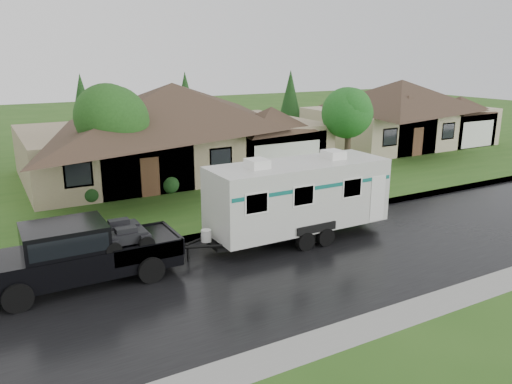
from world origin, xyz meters
The scene contains 11 objects.
ground centered at (0.00, 0.00, 0.00)m, with size 140.00×140.00×0.00m, color #2C561A.
road centered at (0.00, -2.00, 0.01)m, with size 140.00×8.00×0.01m, color black.
curb centered at (0.00, 2.25, 0.07)m, with size 140.00×0.50×0.15m, color gray.
lawn centered at (0.00, 15.00, 0.07)m, with size 140.00×26.00×0.15m, color #2C561A.
house_main centered at (2.29, 13.84, 3.59)m, with size 19.44×10.80×6.90m.
house_neighbor centered at (22.27, 14.34, 3.32)m, with size 15.12×9.72×6.45m.
tree_left_green centered at (-3.09, 9.47, 4.15)m, with size 3.49×3.49×5.77m.
tree_right_green centered at (11.68, 8.61, 3.91)m, with size 3.28×3.28×5.42m.
shrub_row centered at (2.00, 9.30, 0.65)m, with size 13.60×1.00×1.00m.
pickup_truck centered at (-6.56, 0.27, 1.15)m, with size 6.46×2.46×2.15m.
travel_trailer centered at (2.26, 0.27, 1.90)m, with size 7.97×2.80×3.58m.
Camera 1 is at (-8.88, -16.02, 7.45)m, focal length 35.00 mm.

